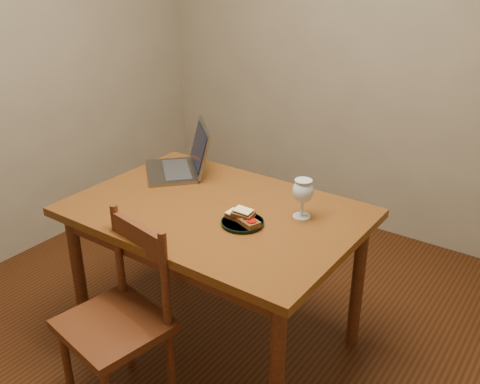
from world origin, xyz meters
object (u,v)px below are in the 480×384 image
Objects in this scene: chair at (118,312)px; milk_glass at (303,199)px; table at (216,225)px; plate at (243,223)px; laptop at (184,160)px.

milk_glass reaches higher than chair.
plate is at bearing -16.08° from table.
table is 0.22m from plate.
milk_glass is (0.17, 0.21, 0.08)m from plate.
milk_glass is (0.36, 0.15, 0.18)m from table.
laptop reaches higher than chair.
milk_glass is 0.38× the size of laptop.
milk_glass is at bearing 49.86° from plate.
laptop reaches higher than milk_glass.
chair is 2.55× the size of milk_glass.
table is 2.81× the size of chair.
chair is 2.48× the size of plate.
milk_glass is at bearing 67.32° from chair.
chair is 0.98× the size of laptop.
table is at bearing 163.92° from plate.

